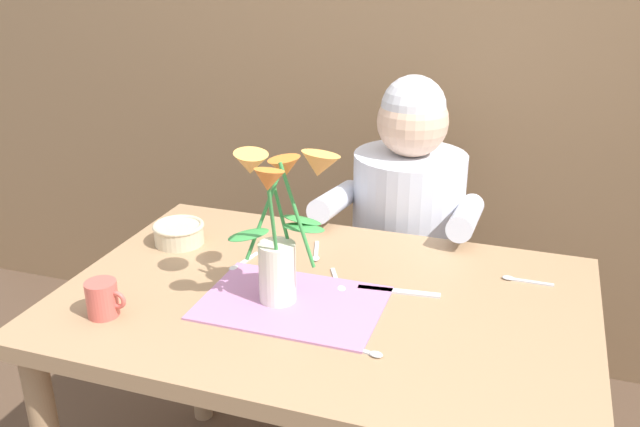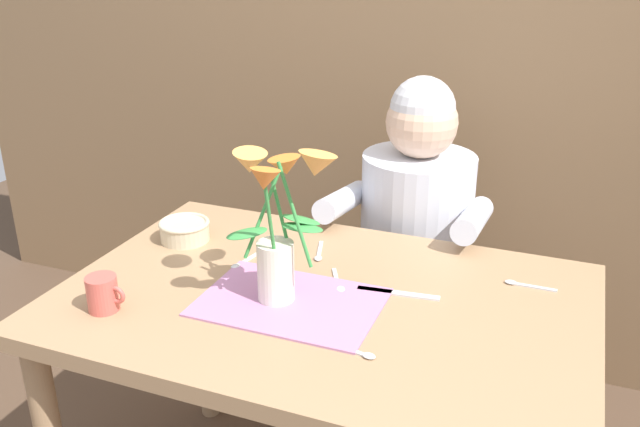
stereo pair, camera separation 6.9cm
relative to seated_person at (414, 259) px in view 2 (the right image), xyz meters
name	(u,v)px [view 2 (the right image)]	position (x,y,z in m)	size (l,w,h in m)	color
wood_panel_backdrop	(437,17)	(-0.07, 0.43, 0.69)	(4.00, 0.10, 2.50)	brown
dining_table	(323,332)	(-0.07, -0.62, 0.08)	(1.20, 0.80, 0.74)	#9E7A56
seated_person	(414,259)	(0.00, 0.00, 0.00)	(0.45, 0.47, 1.14)	#4C4C56
striped_placemat	(290,302)	(-0.12, -0.67, 0.18)	(0.40, 0.28, 0.01)	#B275A3
flower_vase	(279,222)	(-0.15, -0.67, 0.37)	(0.27, 0.25, 0.37)	silver
ceramic_bowl	(185,230)	(-0.52, -0.47, 0.21)	(0.14, 0.14, 0.06)	beige
dinner_knife	(398,293)	(0.09, -0.55, 0.18)	(0.19, 0.02, 0.01)	silver
coffee_cup	(103,294)	(-0.49, -0.85, 0.22)	(0.09, 0.07, 0.08)	#CC564C
spoon_0	(522,284)	(0.35, -0.40, 0.18)	(0.12, 0.02, 0.01)	silver
spoon_1	(242,262)	(-0.31, -0.54, 0.18)	(0.04, 0.12, 0.01)	silver
spoon_2	(357,352)	(0.08, -0.81, 0.18)	(0.12, 0.04, 0.01)	silver
spoon_3	(319,254)	(-0.15, -0.42, 0.18)	(0.05, 0.12, 0.01)	silver
spoon_4	(339,284)	(-0.05, -0.56, 0.18)	(0.07, 0.11, 0.01)	silver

